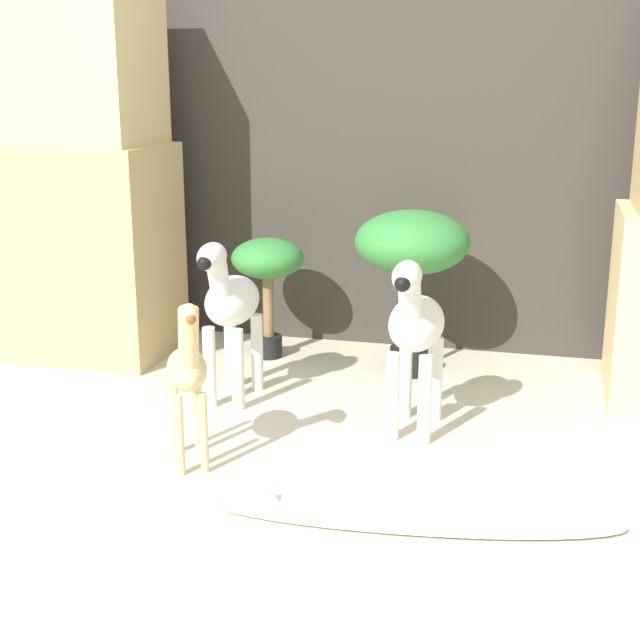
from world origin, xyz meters
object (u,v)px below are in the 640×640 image
Objects in this scene: surfboard at (407,513)px; potted_palm_front at (412,248)px; potted_palm_back at (268,266)px; zebra_right at (415,328)px; zebra_left at (230,305)px; giraffe_figurine at (188,369)px.

potted_palm_front is at bearing 98.75° from surfboard.
potted_palm_back is (-0.64, 0.08, -0.12)m from potted_palm_front.
surfboard is at bearing -82.57° from zebra_right.
potted_palm_back is at bearing 121.87° from surfboard.
zebra_left is 1.18m from surfboard.
zebra_right is 1.00× the size of zebra_left.
giraffe_figurine is at bearing 166.32° from surfboard.
giraffe_figurine is at bearing -144.83° from zebra_right.
potted_palm_back is at bearing 93.22° from zebra_left.
zebra_left is at bearing -86.78° from potted_palm_back.
giraffe_figurine reaches higher than potted_palm_back.
giraffe_figurine is 1.07× the size of potted_palm_back.
potted_palm_front reaches higher than surfboard.
zebra_right is at bearing 35.17° from giraffe_figurine.
surfboard is at bearing -44.01° from zebra_left.
surfboard is (0.73, -0.18, -0.31)m from giraffe_figurine.
potted_palm_back reaches higher than surfboard.
potted_palm_front is (0.61, 0.50, 0.16)m from zebra_left.
zebra_left is 1.13× the size of giraffe_figurine.
potted_palm_front reaches higher than giraffe_figurine.
surfboard is (0.20, -1.28, -0.52)m from potted_palm_front.
potted_palm_back is (-0.76, 0.72, 0.03)m from zebra_right.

